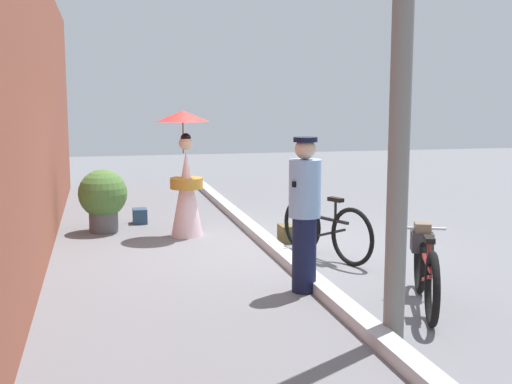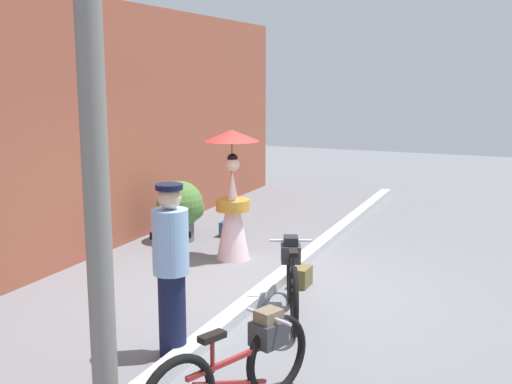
% 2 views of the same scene
% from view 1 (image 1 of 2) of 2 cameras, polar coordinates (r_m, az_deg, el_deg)
% --- Properties ---
extents(ground_plane, '(30.00, 30.00, 0.00)m').
position_cam_1_polar(ground_plane, '(9.15, 1.26, -4.89)').
color(ground_plane, slate).
extents(building_wall, '(14.00, 0.40, 3.74)m').
position_cam_1_polar(building_wall, '(8.66, -19.27, 6.41)').
color(building_wall, brown).
rests_on(building_wall, ground_plane).
extents(sidewalk_curb, '(14.00, 0.20, 0.12)m').
position_cam_1_polar(sidewalk_curb, '(9.13, 1.26, -4.52)').
color(sidewalk_curb, '#B2B2B7').
rests_on(sidewalk_curb, ground_plane).
extents(bicycle_near_officer, '(1.65, 0.73, 0.78)m').
position_cam_1_polar(bicycle_near_officer, '(6.82, 14.39, -6.22)').
color(bicycle_near_officer, black).
rests_on(bicycle_near_officer, ground_plane).
extents(bicycle_far_side, '(1.58, 0.73, 0.82)m').
position_cam_1_polar(bicycle_far_side, '(8.61, 5.73, -2.80)').
color(bicycle_far_side, black).
rests_on(bicycle_far_side, ground_plane).
extents(person_officer, '(0.34, 0.34, 1.66)m').
position_cam_1_polar(person_officer, '(7.00, 4.22, -1.60)').
color(person_officer, '#141938').
rests_on(person_officer, ground_plane).
extents(person_with_parasol, '(0.78, 0.78, 1.87)m').
position_cam_1_polar(person_with_parasol, '(9.87, -6.09, 1.54)').
color(person_with_parasol, silver).
rests_on(person_with_parasol, ground_plane).
extents(potted_plant_by_door, '(0.77, 0.75, 0.97)m').
position_cam_1_polar(potted_plant_by_door, '(10.44, -13.01, -0.43)').
color(potted_plant_by_door, '#59595B').
rests_on(potted_plant_by_door, ground_plane).
extents(backpack_on_pavement, '(0.30, 0.23, 0.24)m').
position_cam_1_polar(backpack_on_pavement, '(11.07, -9.97, -2.02)').
color(backpack_on_pavement, navy).
rests_on(backpack_on_pavement, ground_plane).
extents(backpack_spare, '(0.32, 0.18, 0.25)m').
position_cam_1_polar(backpack_spare, '(9.51, 2.64, -3.57)').
color(backpack_spare, brown).
rests_on(backpack_spare, ground_plane).
extents(utility_pole, '(0.18, 0.18, 4.80)m').
position_cam_1_polar(utility_pole, '(5.64, 12.48, 11.30)').
color(utility_pole, slate).
rests_on(utility_pole, ground_plane).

